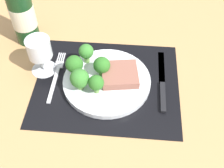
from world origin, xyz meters
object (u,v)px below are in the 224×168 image
knife (162,85)px  wine_glass (40,51)px  steak (120,75)px  fork (56,76)px  wine_bottle (22,12)px  plate (107,81)px

knife → wine_glass: bearing=171.5°
steak → knife: size_ratio=0.43×
wine_glass → fork: bearing=-31.9°
steak → wine_glass: 23.13cm
fork → knife: knife is taller
wine_bottle → plate: bearing=-32.0°
knife → steak: bearing=174.3°
wine_glass → knife: bearing=-5.7°
wine_bottle → wine_glass: (8.00, -12.84, -3.06)cm
knife → wine_bottle: wine_bottle is taller
knife → fork: bearing=175.5°
fork → knife: (30.41, -0.89, 0.05)cm
fork → knife: 30.42cm
wine_glass → wine_bottle: bearing=121.9°
plate → knife: plate is taller
steak → knife: (12.02, -0.60, -2.42)cm
steak → wine_bottle: bearing=152.8°
plate → fork: bearing=174.5°
steak → wine_bottle: 35.13cm
fork → knife: bearing=-4.2°
wine_glass → plate: bearing=-11.8°
steak → fork: bearing=179.1°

